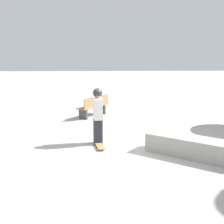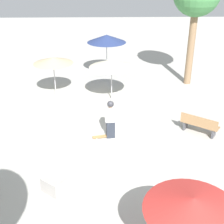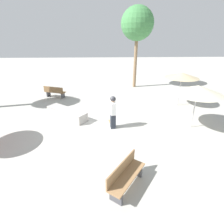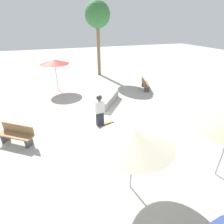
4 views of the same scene
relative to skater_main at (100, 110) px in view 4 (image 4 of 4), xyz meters
name	(u,v)px [view 4 (image 4 of 4)]	position (x,y,z in m)	size (l,w,h in m)	color
ground_plane	(98,117)	(-0.12, -0.84, -0.89)	(60.00, 60.00, 0.00)	#B2AFA8
skater_main	(100,110)	(0.00, 0.00, 0.00)	(0.47, 0.29, 1.66)	#282D38
skateboard	(107,123)	(-0.36, -0.05, -0.84)	(0.82, 0.36, 0.07)	#B7844C
concrete_ledge	(108,99)	(-1.26, -2.53, -0.64)	(2.11, 2.46, 0.51)	#A8A39E
bench_near	(17,135)	(3.77, 0.20, -0.47)	(1.55, 1.30, 0.85)	#47474C
bench_far	(145,84)	(-4.81, -4.07, -0.47)	(0.97, 1.65, 0.85)	#47474C
shade_umbrella_cream	(134,136)	(0.14, 3.94, 1.07)	(2.31, 2.31, 2.17)	#B7B7BC
shade_umbrella_red	(54,62)	(1.60, -6.32, 1.23)	(2.13, 2.13, 2.30)	#B7B7BC
palm_tree_center_left	(98,16)	(-2.66, -9.46, 4.31)	(2.24, 2.24, 6.43)	#896B4C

